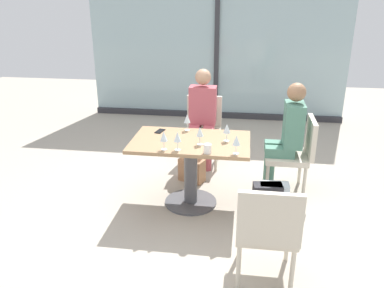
{
  "coord_description": "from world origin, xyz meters",
  "views": [
    {
      "loc": [
        0.53,
        -3.72,
        2.15
      ],
      "look_at": [
        0.0,
        0.1,
        0.65
      ],
      "focal_mm": 36.77,
      "sensor_mm": 36.0,
      "label": 1
    }
  ],
  "objects_px": {
    "person_far_right": "(287,133)",
    "dining_table_main": "(191,159)",
    "chair_far_right": "(295,151)",
    "wine_glass_3": "(236,141)",
    "wine_glass_4": "(227,129)",
    "coffee_cup": "(207,149)",
    "chair_front_right": "(267,228)",
    "wine_glass_2": "(200,132)",
    "handbag_1": "(192,170)",
    "chair_near_window": "(203,126)",
    "wine_glass_0": "(164,137)",
    "wine_glass_5": "(187,119)",
    "handbag_0": "(274,195)",
    "person_near_window": "(202,114)",
    "wine_glass_1": "(178,137)",
    "cell_phone_on_table": "(160,131)",
    "handbag_2": "(267,196)"
  },
  "relations": [
    {
      "from": "wine_glass_0",
      "to": "handbag_1",
      "type": "distance_m",
      "value": 1.11
    },
    {
      "from": "wine_glass_5",
      "to": "handbag_0",
      "type": "xyz_separation_m",
      "value": [
        0.97,
        -0.27,
        -0.72
      ]
    },
    {
      "from": "handbag_0",
      "to": "handbag_1",
      "type": "distance_m",
      "value": 1.08
    },
    {
      "from": "chair_near_window",
      "to": "person_near_window",
      "type": "xyz_separation_m",
      "value": [
        -0.0,
        -0.11,
        0.2
      ]
    },
    {
      "from": "person_far_right",
      "to": "wine_glass_3",
      "type": "height_order",
      "value": "person_far_right"
    },
    {
      "from": "wine_glass_3",
      "to": "wine_glass_5",
      "type": "distance_m",
      "value": 0.82
    },
    {
      "from": "wine_glass_2",
      "to": "chair_near_window",
      "type": "bearing_deg",
      "value": 94.9
    },
    {
      "from": "person_far_right",
      "to": "wine_glass_0",
      "type": "bearing_deg",
      "value": -148.93
    },
    {
      "from": "wine_glass_1",
      "to": "handbag_0",
      "type": "bearing_deg",
      "value": 17.81
    },
    {
      "from": "handbag_1",
      "to": "cell_phone_on_table",
      "type": "bearing_deg",
      "value": -110.84
    },
    {
      "from": "wine_glass_4",
      "to": "wine_glass_5",
      "type": "distance_m",
      "value": 0.52
    },
    {
      "from": "person_near_window",
      "to": "wine_glass_5",
      "type": "relative_size",
      "value": 6.81
    },
    {
      "from": "handbag_1",
      "to": "wine_glass_0",
      "type": "bearing_deg",
      "value": -77.48
    },
    {
      "from": "wine_glass_3",
      "to": "wine_glass_2",
      "type": "bearing_deg",
      "value": 152.22
    },
    {
      "from": "chair_near_window",
      "to": "person_far_right",
      "type": "height_order",
      "value": "person_far_right"
    },
    {
      "from": "wine_glass_5",
      "to": "handbag_0",
      "type": "relative_size",
      "value": 0.62
    },
    {
      "from": "coffee_cup",
      "to": "wine_glass_4",
      "type": "bearing_deg",
      "value": 65.04
    },
    {
      "from": "handbag_1",
      "to": "dining_table_main",
      "type": "bearing_deg",
      "value": -60.28
    },
    {
      "from": "chair_front_right",
      "to": "person_far_right",
      "type": "relative_size",
      "value": 0.69
    },
    {
      "from": "chair_front_right",
      "to": "wine_glass_5",
      "type": "relative_size",
      "value": 4.7
    },
    {
      "from": "handbag_2",
      "to": "cell_phone_on_table",
      "type": "bearing_deg",
      "value": 162.46
    },
    {
      "from": "chair_front_right",
      "to": "wine_glass_2",
      "type": "xyz_separation_m",
      "value": [
        -0.64,
        1.04,
        0.37
      ]
    },
    {
      "from": "wine_glass_2",
      "to": "cell_phone_on_table",
      "type": "xyz_separation_m",
      "value": [
        -0.48,
        0.33,
        -0.13
      ]
    },
    {
      "from": "dining_table_main",
      "to": "wine_glass_5",
      "type": "xyz_separation_m",
      "value": [
        -0.08,
        0.3,
        0.34
      ]
    },
    {
      "from": "chair_front_right",
      "to": "wine_glass_0",
      "type": "bearing_deg",
      "value": 138.22
    },
    {
      "from": "chair_far_right",
      "to": "chair_near_window",
      "type": "xyz_separation_m",
      "value": [
        -1.12,
        0.7,
        0.0
      ]
    },
    {
      "from": "handbag_1",
      "to": "chair_near_window",
      "type": "bearing_deg",
      "value": 107.19
    },
    {
      "from": "person_near_window",
      "to": "wine_glass_0",
      "type": "relative_size",
      "value": 6.81
    },
    {
      "from": "chair_near_window",
      "to": "chair_front_right",
      "type": "distance_m",
      "value": 2.42
    },
    {
      "from": "handbag_1",
      "to": "wine_glass_5",
      "type": "bearing_deg",
      "value": -71.38
    },
    {
      "from": "chair_near_window",
      "to": "wine_glass_2",
      "type": "height_order",
      "value": "wine_glass_2"
    },
    {
      "from": "dining_table_main",
      "to": "wine_glass_2",
      "type": "bearing_deg",
      "value": -44.98
    },
    {
      "from": "chair_near_window",
      "to": "wine_glass_5",
      "type": "height_order",
      "value": "wine_glass_5"
    },
    {
      "from": "wine_glass_3",
      "to": "handbag_1",
      "type": "distance_m",
      "value": 1.23
    },
    {
      "from": "person_far_right",
      "to": "wine_glass_2",
      "type": "relative_size",
      "value": 6.81
    },
    {
      "from": "person_near_window",
      "to": "coffee_cup",
      "type": "bearing_deg",
      "value": -81.41
    },
    {
      "from": "cell_phone_on_table",
      "to": "wine_glass_5",
      "type": "bearing_deg",
      "value": 28.03
    },
    {
      "from": "wine_glass_3",
      "to": "wine_glass_5",
      "type": "relative_size",
      "value": 1.0
    },
    {
      "from": "wine_glass_0",
      "to": "handbag_0",
      "type": "distance_m",
      "value": 1.36
    },
    {
      "from": "wine_glass_3",
      "to": "wine_glass_5",
      "type": "bearing_deg",
      "value": 132.66
    },
    {
      "from": "wine_glass_4",
      "to": "wine_glass_1",
      "type": "bearing_deg",
      "value": -145.66
    },
    {
      "from": "wine_glass_4",
      "to": "coffee_cup",
      "type": "height_order",
      "value": "wine_glass_4"
    },
    {
      "from": "person_near_window",
      "to": "wine_glass_0",
      "type": "xyz_separation_m",
      "value": [
        -0.22,
        -1.33,
        0.16
      ]
    },
    {
      "from": "wine_glass_1",
      "to": "cell_phone_on_table",
      "type": "distance_m",
      "value": 0.59
    },
    {
      "from": "wine_glass_3",
      "to": "wine_glass_1",
      "type": "bearing_deg",
      "value": 178.17
    },
    {
      "from": "chair_far_right",
      "to": "wine_glass_3",
      "type": "bearing_deg",
      "value": -130.72
    },
    {
      "from": "person_far_right",
      "to": "dining_table_main",
      "type": "bearing_deg",
      "value": -155.94
    },
    {
      "from": "cell_phone_on_table",
      "to": "wine_glass_4",
      "type": "bearing_deg",
      "value": -2.22
    },
    {
      "from": "dining_table_main",
      "to": "wine_glass_3",
      "type": "relative_size",
      "value": 6.53
    },
    {
      "from": "chair_front_right",
      "to": "chair_near_window",
      "type": "bearing_deg",
      "value": 108.0
    }
  ]
}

